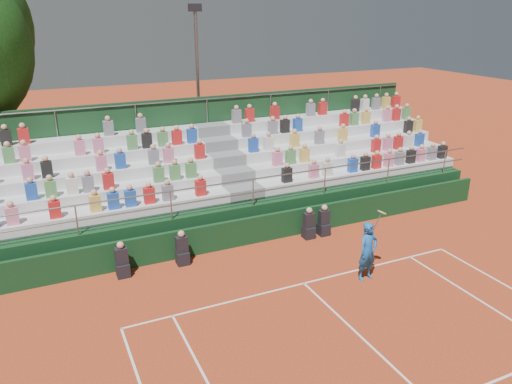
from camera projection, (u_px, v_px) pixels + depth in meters
name	position (u px, v px, depth m)	size (l,w,h in m)	color
ground	(304.00, 283.00, 15.18)	(90.00, 90.00, 0.00)	#AC3D1C
courtside_wall	(260.00, 229.00, 17.73)	(20.00, 0.15, 1.00)	black
line_officials	(240.00, 239.00, 16.99)	(7.71, 0.40, 1.19)	black
grandstand	(226.00, 186.00, 20.29)	(20.00, 5.20, 4.40)	black
tennis_player	(368.00, 251.00, 15.14)	(0.90, 0.56, 2.22)	#1659A9
floodlight_mast	(198.00, 78.00, 24.15)	(0.60, 0.25, 8.09)	gray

